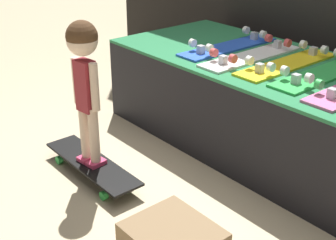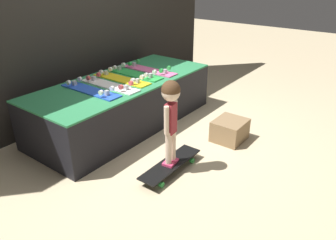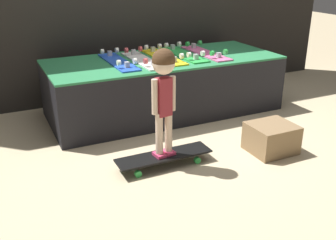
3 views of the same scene
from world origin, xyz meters
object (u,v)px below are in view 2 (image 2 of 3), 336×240
at_px(skateboard_yellow_on_rack, 121,78).
at_px(child, 171,107).
at_px(skateboard_blue_on_rack, 90,90).
at_px(skateboard_green_on_rack, 134,73).
at_px(skateboard_pink_on_rack, 149,69).
at_px(storage_box, 230,130).
at_px(skateboard_white_on_rack, 109,85).
at_px(skateboard_on_floor, 171,165).

bearing_deg(skateboard_yellow_on_rack, child, -114.53).
distance_m(skateboard_blue_on_rack, skateboard_yellow_on_rack, 0.48).
xyz_separation_m(skateboard_green_on_rack, skateboard_pink_on_rack, (0.24, -0.04, 0.00)).
bearing_deg(storage_box, skateboard_white_on_rack, 118.37).
bearing_deg(skateboard_pink_on_rack, skateboard_on_floor, -132.53).
bearing_deg(skateboard_on_floor, skateboard_white_on_rack, 76.06).
relative_size(skateboard_yellow_on_rack, skateboard_green_on_rack, 1.00).
xyz_separation_m(skateboard_blue_on_rack, skateboard_pink_on_rack, (0.96, -0.03, 0.00)).
xyz_separation_m(skateboard_on_floor, storage_box, (0.92, -0.16, 0.05)).
xyz_separation_m(skateboard_pink_on_rack, child, (-0.98, -1.07, 0.08)).
height_order(skateboard_pink_on_rack, child, child).
xyz_separation_m(skateboard_yellow_on_rack, child, (-0.50, -1.10, 0.08)).
relative_size(skateboard_on_floor, storage_box, 2.07).
bearing_deg(skateboard_white_on_rack, skateboard_yellow_on_rack, 11.33).
xyz_separation_m(skateboard_white_on_rack, skateboard_pink_on_rack, (0.72, 0.02, 0.00)).
relative_size(skateboard_pink_on_rack, child, 0.94).
height_order(skateboard_yellow_on_rack, skateboard_on_floor, skateboard_yellow_on_rack).
bearing_deg(skateboard_blue_on_rack, skateboard_green_on_rack, 0.98).
bearing_deg(skateboard_white_on_rack, skateboard_blue_on_rack, 169.14).
bearing_deg(skateboard_green_on_rack, skateboard_white_on_rack, -173.06).
relative_size(skateboard_pink_on_rack, storage_box, 2.14).
bearing_deg(child, skateboard_white_on_rack, 68.84).
relative_size(skateboard_blue_on_rack, skateboard_on_floor, 1.03).
distance_m(skateboard_white_on_rack, skateboard_on_floor, 1.20).
height_order(skateboard_blue_on_rack, storage_box, skateboard_blue_on_rack).
relative_size(skateboard_white_on_rack, skateboard_pink_on_rack, 1.00).
height_order(skateboard_on_floor, storage_box, storage_box).
distance_m(skateboard_pink_on_rack, storage_box, 1.32).
relative_size(skateboard_blue_on_rack, skateboard_pink_on_rack, 1.00).
xyz_separation_m(child, storage_box, (0.92, -0.16, -0.56)).
distance_m(skateboard_green_on_rack, child, 1.34).
distance_m(skateboard_blue_on_rack, skateboard_white_on_rack, 0.25).
relative_size(skateboard_white_on_rack, storage_box, 2.14).
relative_size(skateboard_white_on_rack, skateboard_green_on_rack, 1.00).
xyz_separation_m(skateboard_blue_on_rack, storage_box, (0.90, -1.26, -0.47)).
bearing_deg(skateboard_on_floor, skateboard_yellow_on_rack, 65.47).
xyz_separation_m(skateboard_white_on_rack, skateboard_yellow_on_rack, (0.24, 0.05, 0.00)).
bearing_deg(child, skateboard_green_on_rack, 48.99).
bearing_deg(skateboard_pink_on_rack, skateboard_yellow_on_rack, 176.75).
bearing_deg(child, skateboard_pink_on_rack, 40.25).
bearing_deg(skateboard_yellow_on_rack, skateboard_on_floor, -114.53).
height_order(skateboard_white_on_rack, skateboard_pink_on_rack, same).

